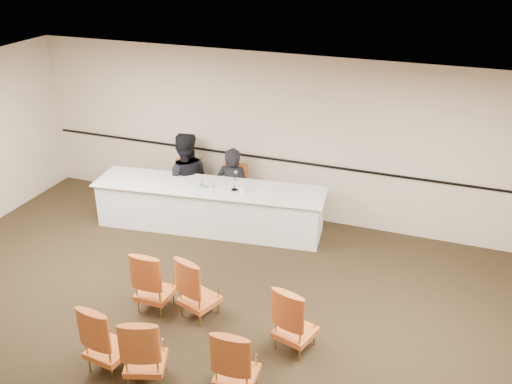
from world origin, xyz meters
TOP-DOWN VIEW (x-y plane):
  - floor at (0.00, 0.00)m, footprint 10.00×10.00m
  - ceiling at (0.00, 0.00)m, footprint 10.00×10.00m
  - wall_back at (0.00, 4.00)m, footprint 10.00×0.04m
  - wall_rail at (0.00, 3.96)m, footprint 9.80×0.04m
  - panel_table at (-1.19, 3.04)m, footprint 4.15×1.43m
  - panelist_main at (-0.99, 3.66)m, footprint 0.67×0.46m
  - panelist_main_chair at (-0.99, 3.66)m, footprint 0.56×0.56m
  - panelist_second at (-1.92, 3.54)m, footprint 1.19×1.09m
  - panelist_second_chair at (-1.92, 3.54)m, footprint 0.56×0.56m
  - papers at (-0.58, 3.01)m, footprint 0.37×0.34m
  - microphone at (-0.70, 3.03)m, footprint 0.15×0.24m
  - water_bottle at (-1.27, 2.92)m, footprint 0.09×0.09m
  - drinking_glass at (-1.12, 2.99)m, footprint 0.08×0.08m
  - coffee_cup at (-0.54, 2.99)m, footprint 0.10×0.10m
  - aud_chair_front_left at (-0.92, 0.61)m, footprint 0.50×0.50m
  - aud_chair_front_mid at (-0.26, 0.68)m, footprint 0.64×0.64m
  - aud_chair_front_right at (1.17, 0.49)m, footprint 0.62×0.62m
  - aud_chair_back_left at (-0.85, -0.63)m, footprint 0.56×0.56m
  - aud_chair_back_mid at (-0.32, -0.66)m, footprint 0.64×0.64m
  - aud_chair_back_right at (0.76, -0.47)m, footprint 0.53×0.53m

SIDE VIEW (x-z plane):
  - floor at x=0.00m, z-range 0.00..0.00m
  - panel_table at x=-1.19m, z-range 0.00..0.82m
  - panelist_main at x=-0.99m, z-range -0.43..1.33m
  - panelist_main_chair at x=-0.99m, z-range 0.00..0.95m
  - panelist_second_chair at x=-1.92m, z-range 0.00..0.95m
  - aud_chair_front_left at x=-0.92m, z-range 0.00..0.95m
  - aud_chair_front_mid at x=-0.26m, z-range 0.00..0.95m
  - aud_chair_front_right at x=1.17m, z-range 0.00..0.95m
  - aud_chair_back_left at x=-0.85m, z-range 0.00..0.95m
  - aud_chair_back_mid at x=-0.32m, z-range 0.00..0.95m
  - aud_chair_back_right at x=0.76m, z-range 0.00..0.95m
  - panelist_second at x=-1.92m, z-range -0.43..1.54m
  - papers at x=-0.58m, z-range 0.82..0.82m
  - drinking_glass at x=-1.12m, z-range 0.82..0.92m
  - coffee_cup at x=-0.54m, z-range 0.82..0.93m
  - water_bottle at x=-1.27m, z-range 0.82..1.07m
  - microphone at x=-0.70m, z-range 0.82..1.12m
  - wall_rail at x=0.00m, z-range 1.09..1.11m
  - wall_back at x=0.00m, z-range 0.00..3.00m
  - ceiling at x=0.00m, z-range 3.00..3.00m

